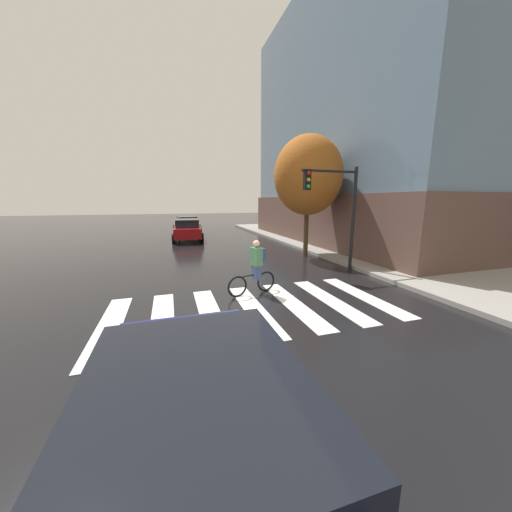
{
  "coord_description": "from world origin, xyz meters",
  "views": [
    {
      "loc": [
        -1.83,
        -6.71,
        2.86
      ],
      "look_at": [
        0.65,
        1.23,
        1.2
      ],
      "focal_mm": 19.3,
      "sensor_mm": 36.0,
      "label": 1
    }
  ],
  "objects_px": {
    "sedan_near": "(199,449)",
    "cyclist": "(255,267)",
    "street_tree_near": "(308,176)",
    "traffic_light_near": "(337,201)",
    "manhole_cover": "(254,377)",
    "sedan_far": "(187,224)",
    "sedan_mid": "(187,229)",
    "fire_hydrant": "(344,246)"
  },
  "relations": [
    {
      "from": "sedan_near",
      "to": "cyclist",
      "type": "bearing_deg",
      "value": 68.4
    },
    {
      "from": "street_tree_near",
      "to": "cyclist",
      "type": "bearing_deg",
      "value": -130.93
    },
    {
      "from": "cyclist",
      "to": "traffic_light_near",
      "type": "bearing_deg",
      "value": 23.96
    },
    {
      "from": "manhole_cover",
      "to": "traffic_light_near",
      "type": "xyz_separation_m",
      "value": [
        5.2,
        5.77,
        2.86
      ]
    },
    {
      "from": "sedan_far",
      "to": "street_tree_near",
      "type": "bearing_deg",
      "value": -67.94
    },
    {
      "from": "sedan_mid",
      "to": "fire_hydrant",
      "type": "xyz_separation_m",
      "value": [
        7.57,
        -8.5,
        -0.28
      ]
    },
    {
      "from": "cyclist",
      "to": "traffic_light_near",
      "type": "distance_m",
      "value": 4.74
    },
    {
      "from": "sedan_near",
      "to": "sedan_mid",
      "type": "relative_size",
      "value": 1.0
    },
    {
      "from": "manhole_cover",
      "to": "sedan_far",
      "type": "relative_size",
      "value": 0.14
    },
    {
      "from": "sedan_mid",
      "to": "sedan_far",
      "type": "bearing_deg",
      "value": 86.95
    },
    {
      "from": "sedan_mid",
      "to": "sedan_far",
      "type": "height_order",
      "value": "sedan_mid"
    },
    {
      "from": "manhole_cover",
      "to": "sedan_near",
      "type": "bearing_deg",
      "value": -119.3
    },
    {
      "from": "fire_hydrant",
      "to": "street_tree_near",
      "type": "height_order",
      "value": "street_tree_near"
    },
    {
      "from": "traffic_light_near",
      "to": "fire_hydrant",
      "type": "xyz_separation_m",
      "value": [
        2.41,
        2.7,
        -2.33
      ]
    },
    {
      "from": "manhole_cover",
      "to": "cyclist",
      "type": "xyz_separation_m",
      "value": [
        1.28,
        4.02,
        0.84
      ]
    },
    {
      "from": "sedan_mid",
      "to": "traffic_light_near",
      "type": "distance_m",
      "value": 12.51
    },
    {
      "from": "sedan_far",
      "to": "fire_hydrant",
      "type": "distance_m",
      "value": 15.44
    },
    {
      "from": "sedan_near",
      "to": "sedan_far",
      "type": "distance_m",
      "value": 24.01
    },
    {
      "from": "sedan_far",
      "to": "traffic_light_near",
      "type": "height_order",
      "value": "traffic_light_near"
    },
    {
      "from": "cyclist",
      "to": "fire_hydrant",
      "type": "distance_m",
      "value": 7.74
    },
    {
      "from": "sedan_far",
      "to": "traffic_light_near",
      "type": "bearing_deg",
      "value": -73.3
    },
    {
      "from": "sedan_mid",
      "to": "street_tree_near",
      "type": "relative_size",
      "value": 0.76
    },
    {
      "from": "sedan_mid",
      "to": "traffic_light_near",
      "type": "height_order",
      "value": "traffic_light_near"
    },
    {
      "from": "sedan_mid",
      "to": "cyclist",
      "type": "distance_m",
      "value": 13.01
    },
    {
      "from": "sedan_far",
      "to": "cyclist",
      "type": "bearing_deg",
      "value": -86.92
    },
    {
      "from": "cyclist",
      "to": "fire_hydrant",
      "type": "xyz_separation_m",
      "value": [
        6.33,
        4.44,
        -0.31
      ]
    },
    {
      "from": "cyclist",
      "to": "sedan_far",
      "type": "bearing_deg",
      "value": 93.08
    },
    {
      "from": "manhole_cover",
      "to": "fire_hydrant",
      "type": "xyz_separation_m",
      "value": [
        7.61,
        8.47,
        0.53
      ]
    },
    {
      "from": "cyclist",
      "to": "fire_hydrant",
      "type": "bearing_deg",
      "value": 35.07
    },
    {
      "from": "cyclist",
      "to": "fire_hydrant",
      "type": "relative_size",
      "value": 2.17
    },
    {
      "from": "sedan_far",
      "to": "fire_hydrant",
      "type": "height_order",
      "value": "sedan_far"
    },
    {
      "from": "cyclist",
      "to": "traffic_light_near",
      "type": "height_order",
      "value": "traffic_light_near"
    },
    {
      "from": "sedan_near",
      "to": "traffic_light_near",
      "type": "xyz_separation_m",
      "value": [
        6.26,
        7.67,
        2.04
      ]
    },
    {
      "from": "traffic_light_near",
      "to": "street_tree_near",
      "type": "xyz_separation_m",
      "value": [
        0.4,
        3.24,
        1.25
      ]
    },
    {
      "from": "cyclist",
      "to": "traffic_light_near",
      "type": "relative_size",
      "value": 0.4
    },
    {
      "from": "sedan_near",
      "to": "traffic_light_near",
      "type": "height_order",
      "value": "traffic_light_near"
    },
    {
      "from": "sedan_far",
      "to": "cyclist",
      "type": "distance_m",
      "value": 18.07
    },
    {
      "from": "sedan_mid",
      "to": "fire_hydrant",
      "type": "distance_m",
      "value": 11.39
    },
    {
      "from": "fire_hydrant",
      "to": "street_tree_near",
      "type": "distance_m",
      "value": 4.14
    },
    {
      "from": "sedan_near",
      "to": "fire_hydrant",
      "type": "xyz_separation_m",
      "value": [
        8.68,
        10.37,
        -0.29
      ]
    },
    {
      "from": "cyclist",
      "to": "street_tree_near",
      "type": "height_order",
      "value": "street_tree_near"
    },
    {
      "from": "sedan_near",
      "to": "street_tree_near",
      "type": "bearing_deg",
      "value": 58.56
    }
  ]
}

